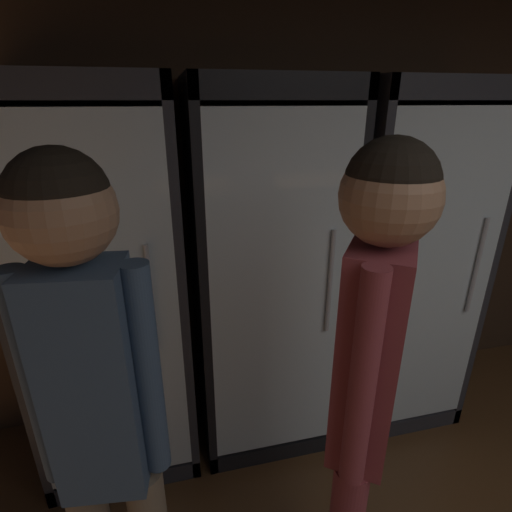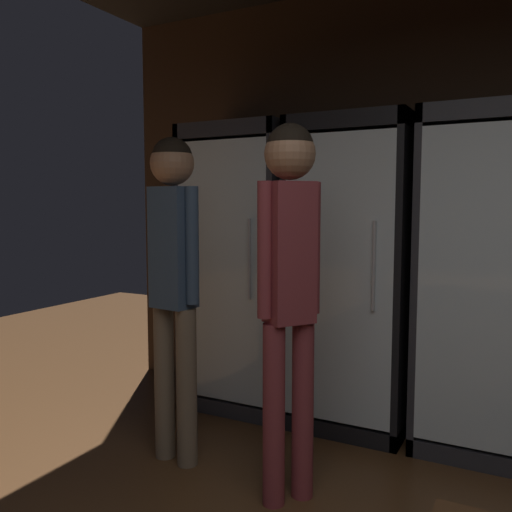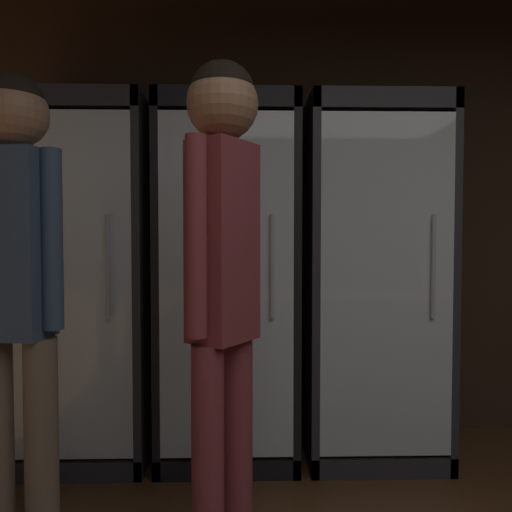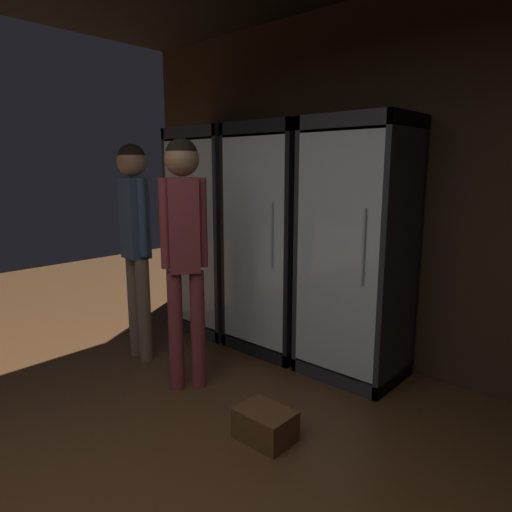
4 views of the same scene
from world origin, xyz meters
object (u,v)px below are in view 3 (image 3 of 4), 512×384
Objects in this scene: wine_crate_floor at (154,307)px; cooler_center at (247,171)px; cooler_right at (303,167)px; shopper_near at (374,171)px; cooler_far_left at (107,182)px; cooler_far_right at (352,163)px; shopper_far at (258,175)px; cooler_left at (182,177)px.

cooler_center is at bearing 39.03° from wine_crate_floor.
cooler_right is 1.14× the size of shopper_near.
cooler_far_left is 1.00× the size of cooler_right.
cooler_center is at bearing -179.97° from cooler_far_right.
shopper_near reaches higher than wine_crate_floor.
cooler_far_left and cooler_center have the same top height.
shopper_far is (-1.84, -1.16, 0.18)m from cooler_far_right.
cooler_center and cooler_right have the same top height.
wine_crate_floor is at bearing -159.53° from cooler_far_right.
wine_crate_floor is (-2.06, 0.07, -0.95)m from shopper_near.
cooler_center is 1.00× the size of cooler_right.
cooler_right is at bearing 0.18° from cooler_center.
cooler_left is 1.89m from shopper_near.
cooler_center is 1.24m from shopper_far.
cooler_center is 1.36m from shopper_near.
shopper_far is at bearing -74.81° from cooler_left.
wine_crate_floor is (-0.82, 0.17, -1.02)m from shopper_far.
cooler_far_left is 2.87m from cooler_far_right.
cooler_center is 5.50× the size of wine_crate_floor.
cooler_far_left reaches higher than wine_crate_floor.
cooler_far_left is 1.14× the size of shopper_near.
cooler_right is 0.72m from cooler_far_right.
shopper_far reaches higher than shopper_near.
shopper_near is 4.81× the size of wine_crate_floor.
cooler_left and cooler_far_right have the same top height.
shopper_near is at bearing -51.94° from cooler_center.
cooler_left is at bearing 145.47° from shopper_near.
wine_crate_floor is (-1.94, -0.99, -0.83)m from cooler_right.
cooler_right is at bearing -0.03° from cooler_left.
shopper_near is (0.12, -1.07, 0.11)m from cooler_right.
shopper_near is (1.55, -1.07, 0.12)m from cooler_left.
cooler_right is 1.08m from shopper_near.
cooler_left reaches higher than shopper_far.
shopper_far is at bearing -175.67° from shopper_near.
cooler_left is at bearing 179.97° from cooler_right.
cooler_right reaches higher than shopper_near.
shopper_near is at bearing -119.43° from cooler_far_right.
shopper_far is at bearing -134.01° from cooler_right.
cooler_left is 1.13× the size of shopper_far.
cooler_far_right is 2.18m from shopper_far.
cooler_center is at bearing -0.24° from cooler_left.
cooler_far_right is at bearing 0.03° from cooler_center.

